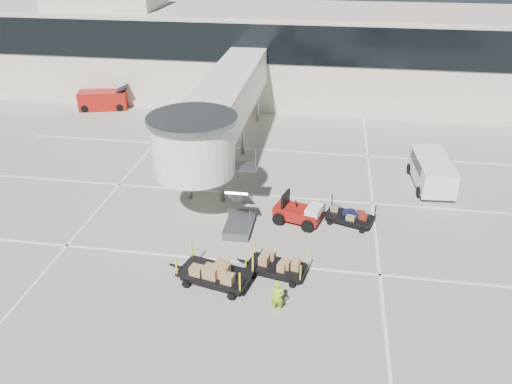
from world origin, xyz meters
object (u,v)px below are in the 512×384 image
(baggage_tug, at_px, (299,213))
(ground_worker, at_px, (278,297))
(suitcase_cart, at_px, (349,217))
(box_cart_far, at_px, (217,274))
(minivan, at_px, (431,169))
(box_cart_near, at_px, (277,267))
(belt_loader, at_px, (103,100))

(baggage_tug, bearing_deg, ground_worker, -76.11)
(baggage_tug, height_order, suitcase_cart, baggage_tug)
(suitcase_cart, height_order, box_cart_far, box_cart_far)
(minivan, bearing_deg, suitcase_cart, -136.17)
(suitcase_cart, height_order, box_cart_near, box_cart_near)
(box_cart_near, bearing_deg, suitcase_cart, 69.02)
(box_cart_near, height_order, belt_loader, belt_loader)
(baggage_tug, distance_m, belt_loader, 25.30)
(minivan, distance_m, belt_loader, 28.98)
(box_cart_near, relative_size, ground_worker, 2.25)
(ground_worker, bearing_deg, baggage_tug, 87.31)
(baggage_tug, bearing_deg, belt_loader, 154.89)
(ground_worker, relative_size, belt_loader, 0.33)
(suitcase_cart, xyz_separation_m, box_cart_far, (-6.11, -6.30, 0.14))
(box_cart_far, bearing_deg, belt_loader, 137.51)
(minivan, bearing_deg, belt_loader, 154.16)
(suitcase_cart, bearing_deg, belt_loader, 161.61)
(baggage_tug, distance_m, minivan, 9.90)
(minivan, height_order, belt_loader, belt_loader)
(box_cart_near, height_order, box_cart_far, box_cart_far)
(baggage_tug, xyz_separation_m, suitcase_cart, (2.80, 0.27, -0.18))
(minivan, bearing_deg, baggage_tug, -147.16)
(baggage_tug, xyz_separation_m, minivan, (7.93, 5.90, 0.50))
(box_cart_far, relative_size, belt_loader, 0.88)
(box_cart_near, height_order, minivan, minivan)
(box_cart_near, xyz_separation_m, ground_worker, (0.30, -2.44, 0.28))
(baggage_tug, height_order, ground_worker, baggage_tug)
(baggage_tug, relative_size, box_cart_far, 0.69)
(suitcase_cart, distance_m, ground_worker, 8.31)
(belt_loader, bearing_deg, box_cart_far, -70.59)
(box_cart_far, bearing_deg, minivan, 59.78)
(suitcase_cart, height_order, ground_worker, ground_worker)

